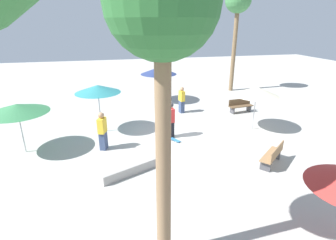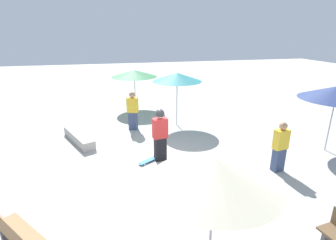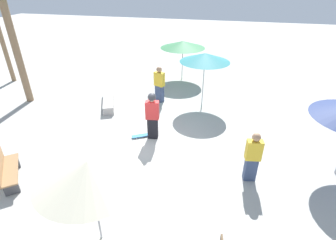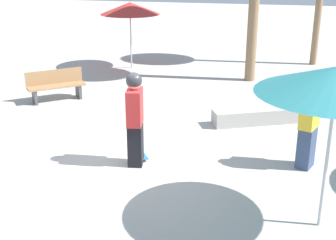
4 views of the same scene
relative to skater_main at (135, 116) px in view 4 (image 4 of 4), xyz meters
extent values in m
plane|color=#B2AFA8|center=(0.22, 0.46, -1.01)|extent=(60.00, 60.00, 0.00)
cube|color=black|center=(0.00, 0.00, -0.59)|extent=(0.42, 0.33, 0.85)
cube|color=red|center=(0.00, 0.00, 0.19)|extent=(0.53, 0.35, 0.70)
sphere|color=beige|center=(0.00, 0.00, 0.67)|extent=(0.28, 0.28, 0.28)
sphere|color=#2D2D33|center=(0.00, 0.00, 0.71)|extent=(0.31, 0.31, 0.31)
cube|color=teal|center=(0.43, 0.07, -0.95)|extent=(0.79, 0.58, 0.02)
cylinder|color=silver|center=(0.60, 0.27, -0.98)|extent=(0.06, 0.05, 0.05)
cylinder|color=silver|center=(0.69, 0.12, -0.98)|extent=(0.06, 0.05, 0.05)
cylinder|color=silver|center=(0.18, 0.01, -0.98)|extent=(0.06, 0.05, 0.05)
cylinder|color=silver|center=(0.27, -0.13, -0.98)|extent=(0.06, 0.05, 0.05)
cube|color=#A8A39E|center=(2.93, -2.32, -0.83)|extent=(1.40, 2.34, 0.37)
cube|color=#47474C|center=(3.94, 2.86, -0.81)|extent=(0.36, 0.31, 0.40)
cube|color=#47474C|center=(3.15, 3.83, -0.81)|extent=(0.36, 0.31, 0.40)
cube|color=#9E754C|center=(3.54, 3.34, -0.58)|extent=(1.35, 1.52, 0.05)
cube|color=#9E754C|center=(3.70, 3.47, -0.36)|extent=(1.04, 1.26, 0.40)
cylinder|color=#B7B7BC|center=(-1.50, -3.38, 0.18)|extent=(0.05, 0.05, 2.38)
cylinder|color=#B7B7BC|center=(7.77, 2.43, 0.08)|extent=(0.05, 0.05, 2.18)
cone|color=red|center=(7.77, 2.43, 1.11)|extent=(2.09, 2.09, 0.41)
cube|color=#38476B|center=(0.60, -3.27, -0.60)|extent=(0.45, 0.39, 0.82)
cube|color=yellow|center=(0.60, -3.27, 0.15)|extent=(0.55, 0.43, 0.68)
sphere|color=tan|center=(0.60, -3.27, 0.63)|extent=(0.27, 0.27, 0.27)
camera|label=1|loc=(11.75, -2.85, 4.46)|focal=28.00mm
camera|label=2|loc=(1.64, 8.16, 3.32)|focal=28.00mm
camera|label=3|loc=(-2.54, 8.25, 4.62)|focal=28.00mm
camera|label=4|loc=(-8.12, -2.46, 3.00)|focal=50.00mm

